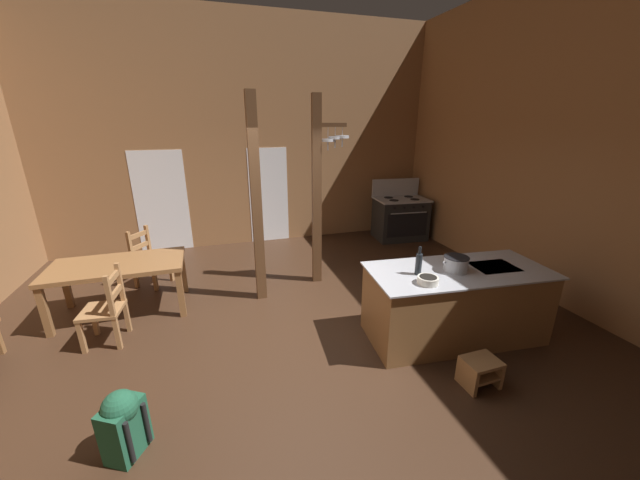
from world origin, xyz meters
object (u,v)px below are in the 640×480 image
(stockpot_on_counter, at_px, (456,264))
(bottle_tall_on_counter, at_px, (419,264))
(stove_range, at_px, (400,218))
(backpack, at_px, (123,422))
(dining_table, at_px, (118,269))
(mixing_bowl_on_counter, at_px, (428,280))
(ladderback_chair_by_post, at_px, (149,258))
(kitchen_island, at_px, (455,303))
(ladderback_chair_near_window, at_px, (106,308))
(step_stool, at_px, (480,370))

(stockpot_on_counter, height_order, bottle_tall_on_counter, bottle_tall_on_counter)
(stove_range, bearing_deg, backpack, -138.60)
(dining_table, relative_size, mixing_bowl_on_counter, 7.54)
(ladderback_chair_by_post, xyz_separation_m, bottle_tall_on_counter, (3.29, -2.72, 0.59))
(kitchen_island, bearing_deg, ladderback_chair_near_window, 164.56)
(kitchen_island, relative_size, dining_table, 1.31)
(kitchen_island, xyz_separation_m, ladderback_chair_near_window, (-4.08, 1.13, 0.00))
(stockpot_on_counter, relative_size, mixing_bowl_on_counter, 1.57)
(ladderback_chair_by_post, distance_m, mixing_bowl_on_counter, 4.43)
(stove_range, height_order, backpack, stove_range)
(step_stool, height_order, ladderback_chair_near_window, ladderback_chair_near_window)
(dining_table, distance_m, stockpot_on_counter, 4.44)
(ladderback_chair_near_window, bearing_deg, bottle_tall_on_counter, -17.27)
(stockpot_on_counter, bearing_deg, mixing_bowl_on_counter, -158.14)
(step_stool, xyz_separation_m, mixing_bowl_on_counter, (-0.29, 0.62, 0.77))
(stove_range, distance_m, mixing_bowl_on_counter, 4.35)
(step_stool, relative_size, stockpot_on_counter, 1.03)
(dining_table, relative_size, bottle_tall_on_counter, 5.07)
(stockpot_on_counter, bearing_deg, backpack, -169.91)
(kitchen_island, bearing_deg, step_stool, -109.01)
(step_stool, relative_size, bottle_tall_on_counter, 1.08)
(step_stool, xyz_separation_m, dining_table, (-3.78, 2.71, 0.47))
(ladderback_chair_near_window, bearing_deg, stove_range, 25.32)
(stove_range, relative_size, mixing_bowl_on_counter, 5.81)
(stove_range, relative_size, stockpot_on_counter, 3.70)
(stove_range, height_order, stockpot_on_counter, stove_range)
(kitchen_island, distance_m, ladderback_chair_near_window, 4.23)
(kitchen_island, bearing_deg, stove_range, 70.37)
(bottle_tall_on_counter, bearing_deg, ladderback_chair_by_post, 140.43)
(kitchen_island, relative_size, mixing_bowl_on_counter, 9.84)
(kitchen_island, bearing_deg, ladderback_chair_by_post, 144.41)
(kitchen_island, bearing_deg, bottle_tall_on_counter, 176.98)
(mixing_bowl_on_counter, bearing_deg, stockpot_on_counter, 21.86)
(ladderback_chair_by_post, bearing_deg, kitchen_island, -35.59)
(backpack, xyz_separation_m, stockpot_on_counter, (3.51, 0.62, 0.68))
(dining_table, distance_m, bottle_tall_on_counter, 4.00)
(kitchen_island, distance_m, step_stool, 0.93)
(kitchen_island, height_order, step_stool, kitchen_island)
(stove_range, xyz_separation_m, mixing_bowl_on_counter, (-1.89, -3.89, 0.46))
(kitchen_island, xyz_separation_m, step_stool, (-0.29, -0.84, -0.27))
(step_stool, height_order, mixing_bowl_on_counter, mixing_bowl_on_counter)
(dining_table, bearing_deg, backpack, -78.92)
(kitchen_island, relative_size, stove_range, 1.70)
(ladderback_chair_by_post, xyz_separation_m, stockpot_on_counter, (3.76, -2.76, 0.54))
(stove_range, bearing_deg, dining_table, -161.49)
(ladderback_chair_near_window, bearing_deg, step_stool, -27.43)
(mixing_bowl_on_counter, height_order, bottle_tall_on_counter, bottle_tall_on_counter)
(stove_range, bearing_deg, mixing_bowl_on_counter, -115.91)
(dining_table, height_order, ladderback_chair_near_window, ladderback_chair_near_window)
(kitchen_island, distance_m, dining_table, 4.49)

